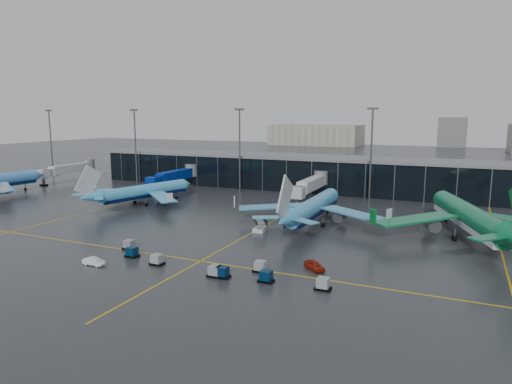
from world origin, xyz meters
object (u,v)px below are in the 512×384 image
at_px(airliner_arkefly, 145,183).
at_px(baggage_carts, 208,265).
at_px(airliner_aer_lingus, 470,203).
at_px(mobile_airstair, 260,228).
at_px(service_van_white, 94,261).
at_px(service_van_red, 314,265).
at_px(airliner_klm_near, 314,196).

xyz_separation_m(airliner_arkefly, baggage_carts, (41.85, -38.92, -4.85)).
bearing_deg(baggage_carts, airliner_aer_lingus, 45.40).
bearing_deg(mobile_airstair, service_van_white, -121.23).
height_order(airliner_arkefly, service_van_red, airliner_arkefly).
xyz_separation_m(service_van_red, service_van_white, (-32.48, -12.18, -0.08)).
distance_m(airliner_arkefly, airliner_klm_near, 47.56).
xyz_separation_m(airliner_aer_lingus, service_van_red, (-21.48, -29.97, -6.24)).
height_order(airliner_klm_near, airliner_aer_lingus, airliner_aer_lingus).
xyz_separation_m(airliner_klm_near, service_van_red, (9.17, -28.94, -5.39)).
xyz_separation_m(airliner_arkefly, mobile_airstair, (39.54, -14.00, -4.84)).
bearing_deg(service_van_red, airliner_arkefly, 99.67).
height_order(airliner_arkefly, service_van_white, airliner_arkefly).
bearing_deg(service_van_red, airliner_klm_near, 56.82).
bearing_deg(airliner_aer_lingus, service_van_red, -144.37).
height_order(baggage_carts, service_van_white, baggage_carts).
height_order(airliner_arkefly, airliner_aer_lingus, airliner_aer_lingus).
distance_m(airliner_klm_near, mobile_airstair, 14.42).
height_order(airliner_aer_lingus, mobile_airstair, airliner_aer_lingus).
distance_m(baggage_carts, service_van_red, 16.26).
bearing_deg(baggage_carts, airliner_klm_near, 81.09).
bearing_deg(airliner_aer_lingus, mobile_airstair, 178.34).
relative_size(baggage_carts, service_van_red, 9.30).
height_order(baggage_carts, mobile_airstair, mobile_airstair).
xyz_separation_m(mobile_airstair, service_van_red, (17.08, -18.12, -0.06)).
distance_m(baggage_carts, mobile_airstair, 25.03).
bearing_deg(service_van_white, airliner_arkefly, 28.10).
distance_m(airliner_klm_near, service_van_red, 30.84).
xyz_separation_m(airliner_klm_near, service_van_white, (-23.31, -41.12, -5.47)).
distance_m(baggage_carts, service_van_white, 18.51).
xyz_separation_m(baggage_carts, service_van_red, (14.77, 6.80, -0.05)).
relative_size(service_van_red, service_van_white, 1.09).
height_order(airliner_arkefly, airliner_klm_near, airliner_klm_near).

